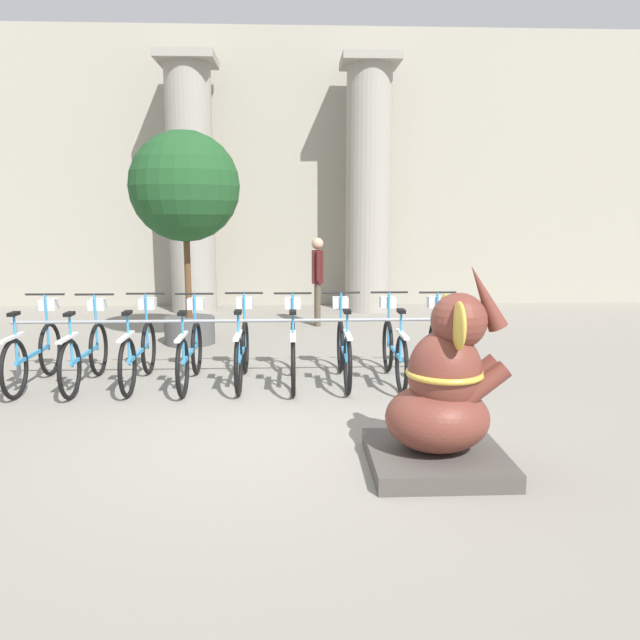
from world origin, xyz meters
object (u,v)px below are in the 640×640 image
at_px(person_pedestrian, 317,274).
at_px(bicycle_3, 190,351).
at_px(bicycle_7, 394,348).
at_px(elephant_statue, 443,399).
at_px(bicycle_6, 344,349).
at_px(bicycle_2, 139,351).
at_px(potted_tree, 185,194).
at_px(bicycle_1, 86,352).
at_px(bicycle_5, 293,350).
at_px(bicycle_8, 444,348).
at_px(bicycle_0, 34,352).
at_px(bicycle_4, 242,349).

bearing_deg(person_pedestrian, bicycle_3, -113.08).
bearing_deg(bicycle_7, elephant_statue, -90.84).
bearing_deg(bicycle_6, elephant_statue, -77.72).
bearing_deg(bicycle_2, bicycle_3, -3.99).
height_order(elephant_statue, potted_tree, potted_tree).
xyz_separation_m(bicycle_1, bicycle_3, (1.24, 0.01, 0.00)).
bearing_deg(bicycle_2, bicycle_5, -1.41).
bearing_deg(person_pedestrian, bicycle_8, -70.65).
xyz_separation_m(bicycle_0, bicycle_2, (1.24, 0.02, 0.00)).
distance_m(bicycle_7, potted_tree, 4.21).
height_order(bicycle_5, elephant_statue, elephant_statue).
height_order(bicycle_7, bicycle_8, same).
distance_m(bicycle_2, bicycle_8, 3.71).
distance_m(bicycle_3, bicycle_5, 1.24).
bearing_deg(person_pedestrian, bicycle_2, -120.46).
bearing_deg(bicycle_7, bicycle_8, -3.53).
height_order(bicycle_8, person_pedestrian, person_pedestrian).
bearing_deg(bicycle_2, bicycle_4, 0.26).
height_order(bicycle_1, potted_tree, potted_tree).
distance_m(bicycle_1, bicycle_2, 0.62).
bearing_deg(potted_tree, person_pedestrian, 36.26).
relative_size(bicycle_3, potted_tree, 0.52).
distance_m(bicycle_6, bicycle_8, 1.24).
xyz_separation_m(bicycle_7, potted_tree, (-2.88, 2.40, 1.92)).
height_order(bicycle_0, elephant_statue, elephant_statue).
height_order(bicycle_3, elephant_statue, elephant_statue).
relative_size(bicycle_0, elephant_statue, 1.03).
bearing_deg(bicycle_3, bicycle_0, 179.25).
height_order(bicycle_2, bicycle_8, same).
bearing_deg(bicycle_2, bicycle_6, -0.16).
relative_size(bicycle_1, bicycle_7, 1.00).
bearing_deg(bicycle_1, bicycle_2, 5.00).
relative_size(bicycle_6, person_pedestrian, 1.07).
relative_size(bicycle_3, bicycle_8, 1.00).
height_order(bicycle_2, bicycle_6, same).
distance_m(bicycle_3, elephant_statue, 3.58).
bearing_deg(person_pedestrian, elephant_statue, -83.61).
height_order(bicycle_6, elephant_statue, elephant_statue).
bearing_deg(bicycle_8, bicycle_1, -179.87).
relative_size(bicycle_0, potted_tree, 0.52).
relative_size(bicycle_0, bicycle_6, 1.00).
bearing_deg(bicycle_2, bicycle_7, -0.11).
bearing_deg(bicycle_0, bicycle_2, 0.87).
relative_size(bicycle_2, elephant_statue, 1.03).
relative_size(bicycle_1, bicycle_5, 1.00).
height_order(bicycle_0, person_pedestrian, person_pedestrian).
height_order(bicycle_6, bicycle_7, same).
bearing_deg(bicycle_8, bicycle_5, -179.96).
xyz_separation_m(bicycle_4, bicycle_8, (2.47, -0.05, 0.00)).
bearing_deg(bicycle_7, bicycle_1, -179.26).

